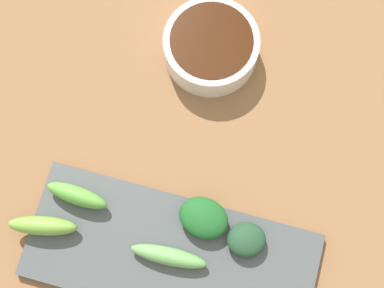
{
  "coord_description": "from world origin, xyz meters",
  "views": [
    {
      "loc": [
        0.14,
        0.02,
        0.69
      ],
      "look_at": [
        -0.01,
        -0.03,
        0.05
      ],
      "focal_mm": 52.5,
      "sensor_mm": 36.0,
      "label": 1
    }
  ],
  "objects": [
    {
      "name": "broccoli_leafy_0",
      "position": [
        0.07,
        0.01,
        0.05
      ],
      "size": [
        0.06,
        0.07,
        0.03
      ],
      "primitive_type": "ellipsoid",
      "rotation": [
        0.0,
        0.0,
        -0.2
      ],
      "color": "#1D5B26",
      "rests_on": "serving_plate"
    },
    {
      "name": "serving_plate",
      "position": [
        0.11,
        -0.02,
        0.03
      ],
      "size": [
        0.14,
        0.33,
        0.01
      ],
      "primitive_type": "cube",
      "color": "#464A4D",
      "rests_on": "tabletop"
    },
    {
      "name": "broccoli_stalk_1",
      "position": [
        0.12,
        -0.02,
        0.04
      ],
      "size": [
        0.03,
        0.09,
        0.02
      ],
      "primitive_type": "ellipsoid",
      "rotation": [
        0.0,
        0.0,
        0.05
      ],
      "color": "#68A559",
      "rests_on": "serving_plate"
    },
    {
      "name": "broccoli_leafy_2",
      "position": [
        0.08,
        0.06,
        0.04
      ],
      "size": [
        0.05,
        0.06,
        0.02
      ],
      "primitive_type": "ellipsoid",
      "rotation": [
        0.0,
        0.0,
        0.33
      ],
      "color": "#23472D",
      "rests_on": "serving_plate"
    },
    {
      "name": "sauce_bowl",
      "position": [
        -0.14,
        -0.04,
        0.04
      ],
      "size": [
        0.12,
        0.12,
        0.04
      ],
      "color": "white",
      "rests_on": "tabletop"
    },
    {
      "name": "broccoli_stalk_3",
      "position": [
        0.08,
        -0.14,
        0.05
      ],
      "size": [
        0.03,
        0.08,
        0.03
      ],
      "primitive_type": "ellipsoid",
      "rotation": [
        0.0,
        0.0,
        -0.07
      ],
      "color": "#5DA73E",
      "rests_on": "serving_plate"
    },
    {
      "name": "broccoli_stalk_4",
      "position": [
        0.12,
        -0.17,
        0.05
      ],
      "size": [
        0.04,
        0.08,
        0.03
      ],
      "primitive_type": "ellipsoid",
      "rotation": [
        0.0,
        0.0,
        0.21
      ],
      "color": "#77AB40",
      "rests_on": "serving_plate"
    },
    {
      "name": "tabletop",
      "position": [
        0.0,
        0.0,
        0.01
      ],
      "size": [
        2.1,
        2.1,
        0.02
      ],
      "primitive_type": "cube",
      "color": "brown",
      "rests_on": "ground"
    }
  ]
}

